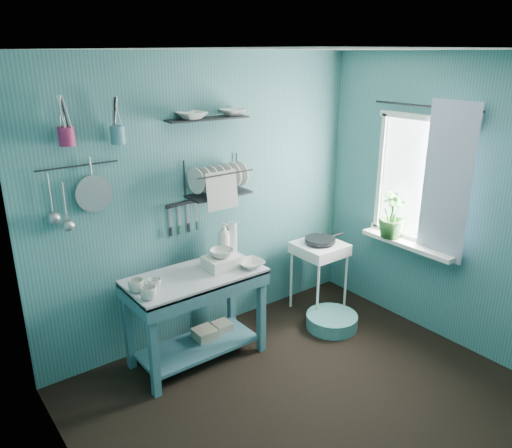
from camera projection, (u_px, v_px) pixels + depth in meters
floor at (320, 410)px, 3.66m from camera, size 3.20×3.20×0.00m
ceiling at (339, 49)px, 2.84m from camera, size 3.20×3.20×0.00m
wall_back at (207, 200)px, 4.38m from camera, size 3.20×0.00×3.20m
wall_left at (85, 331)px, 2.33m from camera, size 0.00×3.00×3.00m
wall_right at (465, 208)px, 4.16m from camera, size 0.00×3.00×3.00m
work_counter at (197, 317)px, 4.15m from camera, size 1.13×0.59×0.79m
mug_left at (148, 293)px, 3.61m from camera, size 0.12×0.12×0.10m
mug_mid at (155, 285)px, 3.74m from camera, size 0.14×0.14×0.09m
mug_right at (137, 286)px, 3.72m from camera, size 0.17×0.17×0.10m
wash_tub at (222, 262)px, 4.13m from camera, size 0.28×0.22×0.10m
tub_bowl at (222, 253)px, 4.10m from camera, size 0.20×0.19×0.06m
soap_bottle at (224, 239)px, 4.36m from camera, size 0.12×0.12×0.30m
water_bottle at (232, 237)px, 4.44m from camera, size 0.09×0.09×0.28m
counter_bowl at (251, 264)px, 4.15m from camera, size 0.22×0.22×0.05m
hotplate_stand at (318, 277)px, 4.99m from camera, size 0.51×0.51×0.71m
frying_pan at (320, 240)px, 4.86m from camera, size 0.30×0.30×0.03m
knife_strip at (182, 204)px, 4.20m from camera, size 0.32×0.04×0.03m
dish_rack at (218, 177)px, 4.23m from camera, size 0.58×0.32×0.32m
upper_shelf at (207, 119)px, 4.05m from camera, size 0.71×0.24×0.02m
shelf_bowl_left at (191, 104)px, 3.92m from camera, size 0.24×0.24×0.06m
shelf_bowl_right at (233, 108)px, 4.17m from camera, size 0.22×0.22×0.05m
utensil_cup_magenta at (66, 136)px, 3.43m from camera, size 0.11×0.11×0.13m
utensil_cup_teal at (118, 135)px, 3.65m from camera, size 0.11×0.11×0.13m
colander at (94, 193)px, 3.69m from camera, size 0.28×0.03×0.28m
ladle_outer at (50, 194)px, 3.50m from camera, size 0.01×0.01×0.30m
ladle_inner at (65, 202)px, 3.58m from camera, size 0.01×0.01×0.30m
hook_rail at (78, 166)px, 3.58m from camera, size 0.60×0.01×0.01m
window_glass at (420, 180)px, 4.44m from camera, size 0.00×1.10×1.10m
windowsill at (408, 244)px, 4.59m from camera, size 0.16×0.95×0.04m
curtain at (447, 183)px, 4.16m from camera, size 0.00×1.35×1.35m
curtain_rod at (425, 106)px, 4.20m from camera, size 0.02×1.05×0.02m
potted_plant at (392, 215)px, 4.63m from camera, size 0.26×0.26×0.43m
storage_tin_large at (205, 340)px, 4.34m from camera, size 0.18×0.18×0.22m
storage_tin_small at (222, 332)px, 4.48m from camera, size 0.15×0.15×0.20m
floor_basin at (332, 321)px, 4.74m from camera, size 0.49×0.49×0.13m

